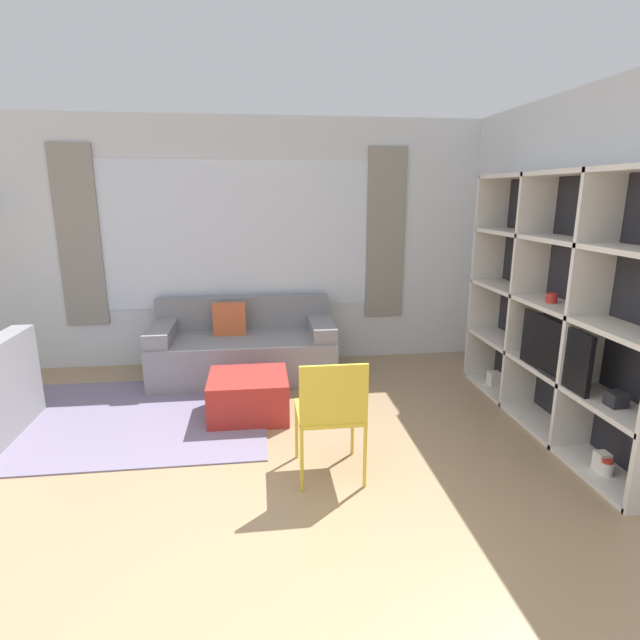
# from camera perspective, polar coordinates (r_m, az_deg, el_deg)

# --- Properties ---
(ground_plane) EXTENTS (16.00, 16.00, 0.00)m
(ground_plane) POSITION_cam_1_polar(r_m,az_deg,el_deg) (2.94, -10.58, -26.30)
(ground_plane) COLOR #9E7F5B
(wall_back) EXTENTS (6.62, 0.11, 2.70)m
(wall_back) POSITION_cam_1_polar(r_m,az_deg,el_deg) (5.68, -9.32, 8.60)
(wall_back) COLOR silver
(wall_back) RESTS_ON ground_plane
(wall_right) EXTENTS (0.07, 4.58, 2.70)m
(wall_right) POSITION_cam_1_polar(r_m,az_deg,el_deg) (4.71, 25.73, 6.17)
(wall_right) COLOR silver
(wall_right) RESTS_ON ground_plane
(area_rug) EXTENTS (2.24, 1.76, 0.01)m
(area_rug) POSITION_cam_1_polar(r_m,az_deg,el_deg) (4.71, -20.20, -10.36)
(area_rug) COLOR slate
(area_rug) RESTS_ON ground_plane
(shelving_unit) EXTENTS (0.34, 2.44, 2.07)m
(shelving_unit) POSITION_cam_1_polar(r_m,az_deg,el_deg) (4.39, 25.71, 1.17)
(shelving_unit) COLOR #232328
(shelving_unit) RESTS_ON ground_plane
(couch_main) EXTENTS (1.88, 0.91, 0.80)m
(couch_main) POSITION_cam_1_polar(r_m,az_deg,el_deg) (5.39, -8.71, -3.19)
(couch_main) COLOR gray
(couch_main) RESTS_ON ground_plane
(ottoman) EXTENTS (0.68, 0.62, 0.37)m
(ottoman) POSITION_cam_1_polar(r_m,az_deg,el_deg) (4.45, -8.16, -8.54)
(ottoman) COLOR #A82823
(ottoman) RESTS_ON ground_plane
(folding_chair) EXTENTS (0.44, 0.46, 0.86)m
(folding_chair) POSITION_cam_1_polar(r_m,az_deg,el_deg) (3.35, 1.26, -10.08)
(folding_chair) COLOR gold
(folding_chair) RESTS_ON ground_plane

